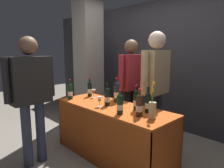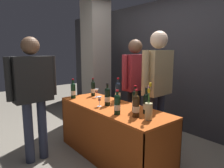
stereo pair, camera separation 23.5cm
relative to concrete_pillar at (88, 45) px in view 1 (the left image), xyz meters
name	(u,v)px [view 1 (the left image)]	position (x,y,z in m)	size (l,w,h in m)	color
ground_plane	(112,157)	(1.67, -0.89, -1.59)	(12.00, 12.00, 0.00)	gray
back_partition	(175,65)	(1.67, 0.75, -0.38)	(7.66, 0.12, 2.42)	#2D2D33
concrete_pillar	(88,45)	(0.00, 0.00, 0.00)	(0.48, 0.48, 3.18)	gray
tasting_table	(112,122)	(1.67, -0.89, -1.08)	(1.75, 0.64, 0.74)	#B74C19
featured_wine_bottle	(90,89)	(1.01, -0.76, -0.72)	(0.07, 0.07, 0.30)	black
display_bottle_0	(70,91)	(0.95, -1.09, -0.72)	(0.08, 0.08, 0.31)	black
display_bottle_1	(117,92)	(1.58, -0.71, -0.69)	(0.08, 0.08, 0.36)	#192333
display_bottle_2	(120,104)	(2.00, -1.08, -0.72)	(0.08, 0.08, 0.29)	black
display_bottle_3	(107,96)	(1.62, -0.93, -0.72)	(0.08, 0.08, 0.31)	black
display_bottle_4	(148,102)	(2.19, -0.79, -0.72)	(0.07, 0.07, 0.32)	black
display_bottle_5	(139,105)	(2.20, -0.97, -0.71)	(0.08, 0.08, 0.32)	#38230F
display_bottle_6	(136,100)	(2.03, -0.82, -0.71)	(0.07, 0.07, 0.32)	black
wine_glass_near_vendor	(94,92)	(1.13, -0.77, -0.75)	(0.07, 0.07, 0.13)	silver
wine_glass_mid	(100,99)	(1.59, -1.04, -0.75)	(0.07, 0.07, 0.14)	silver
flower_vase	(152,108)	(2.35, -0.94, -0.72)	(0.08, 0.08, 0.41)	tan
vendor_presenter	(156,81)	(1.96, -0.31, -0.53)	(0.24, 0.61, 1.74)	#2D3347
vendor_assistant	(131,80)	(1.37, -0.17, -0.60)	(0.23, 0.56, 1.66)	black
taster_foreground_right	(31,89)	(1.08, -1.74, -0.59)	(0.23, 0.65, 1.65)	#2D3347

